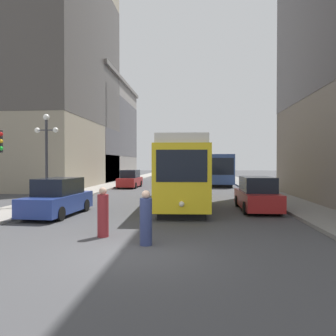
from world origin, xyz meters
name	(u,v)px	position (x,y,z in m)	size (l,w,h in m)	color
ground_plane	(135,254)	(0.00, 0.00, 0.00)	(200.00, 200.00, 0.00)	#424244
sidewalk_left	(135,179)	(-7.58, 40.00, 0.07)	(2.53, 120.00, 0.15)	gray
sidewalk_right	(234,179)	(7.58, 40.00, 0.07)	(2.53, 120.00, 0.15)	gray
streetcar	(182,170)	(0.85, 11.13, 2.10)	(3.11, 12.63, 3.89)	black
transit_bus	(218,168)	(4.42, 29.57, 1.95)	(2.59, 11.66, 3.45)	black
parked_car_left_near	(58,198)	(-5.02, 6.31, 0.84)	(2.09, 4.66, 1.82)	black
parked_car_left_mid	(130,179)	(-5.02, 23.94, 0.84)	(1.97, 4.61, 1.82)	black
parked_car_right_far	(257,195)	(5.02, 8.75, 0.84)	(1.93, 4.70, 1.82)	black
pedestrian_crossing_near	(103,214)	(-1.51, 2.00, 0.80)	(0.39, 0.39, 1.73)	maroon
pedestrian_crossing_far	(146,220)	(0.15, 1.01, 0.80)	(0.38, 0.38, 1.72)	navy
lamp_post_left_near	(46,145)	(-6.92, 9.11, 3.62)	(1.41, 0.36, 5.25)	#333338
building_left_corner	(84,130)	(-15.07, 38.46, 7.54)	(13.05, 20.93, 14.71)	gray
building_left_midblock	(50,57)	(-14.44, 25.89, 14.34)	(11.78, 19.68, 27.82)	gray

